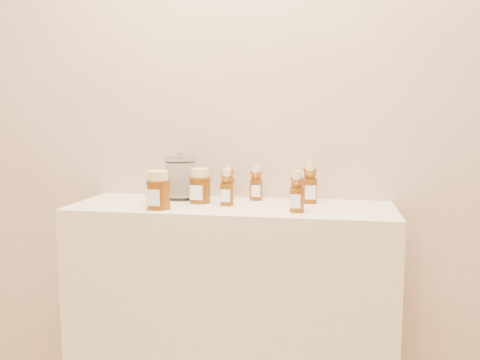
% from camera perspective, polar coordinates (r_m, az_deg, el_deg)
% --- Properties ---
extents(wall_back, '(3.50, 0.02, 2.70)m').
position_cam_1_polar(wall_back, '(2.07, 0.08, 10.50)').
color(wall_back, tan).
rests_on(wall_back, ground).
extents(display_table, '(1.20, 0.40, 0.90)m').
position_cam_1_polar(display_table, '(2.03, -0.93, -15.48)').
color(display_table, beige).
rests_on(display_table, ground).
extents(bear_bottle_back_left, '(0.07, 0.07, 0.16)m').
position_cam_1_polar(bear_bottle_back_left, '(2.02, -1.37, 0.03)').
color(bear_bottle_back_left, '#572906').
rests_on(bear_bottle_back_left, display_table).
extents(bear_bottle_back_mid, '(0.06, 0.06, 0.15)m').
position_cam_1_polar(bear_bottle_back_mid, '(2.00, 1.81, -0.09)').
color(bear_bottle_back_mid, '#572906').
rests_on(bear_bottle_back_mid, display_table).
extents(bear_bottle_back_right, '(0.07, 0.07, 0.18)m').
position_cam_1_polar(bear_bottle_back_right, '(1.95, 7.84, -0.00)').
color(bear_bottle_back_right, '#572906').
rests_on(bear_bottle_back_right, display_table).
extents(bear_bottle_front_left, '(0.05, 0.05, 0.16)m').
position_cam_1_polar(bear_bottle_front_left, '(1.89, -1.50, -0.53)').
color(bear_bottle_front_left, '#572906').
rests_on(bear_bottle_front_left, display_table).
extents(bear_bottle_front_right, '(0.06, 0.06, 0.16)m').
position_cam_1_polar(bear_bottle_front_right, '(1.77, 6.42, -1.00)').
color(bear_bottle_front_right, '#572906').
rests_on(bear_bottle_front_right, display_table).
extents(honey_jar_left, '(0.10, 0.10, 0.12)m').
position_cam_1_polar(honey_jar_left, '(1.93, -9.32, -0.92)').
color(honey_jar_left, '#572906').
rests_on(honey_jar_left, display_table).
extents(honey_jar_back, '(0.09, 0.09, 0.13)m').
position_cam_1_polar(honey_jar_back, '(1.95, -4.53, -0.64)').
color(honey_jar_back, '#572906').
rests_on(honey_jar_back, display_table).
extents(honey_jar_front, '(0.10, 0.10, 0.14)m').
position_cam_1_polar(honey_jar_front, '(1.84, -9.14, -1.11)').
color(honey_jar_front, '#572906').
rests_on(honey_jar_front, display_table).
extents(glass_canister, '(0.12, 0.12, 0.18)m').
position_cam_1_polar(glass_canister, '(2.03, -6.72, 0.38)').
color(glass_canister, white).
rests_on(glass_canister, display_table).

